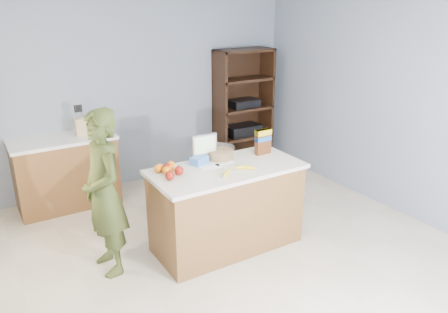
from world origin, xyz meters
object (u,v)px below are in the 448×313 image
person (104,193)px  tv (204,146)px  counter_peninsula (226,210)px  shelving_unit (242,110)px  cereal_box (263,140)px

person → tv: person is taller
person → counter_peninsula: bearing=74.5°
shelving_unit → person: 3.29m
tv → cereal_box: bearing=-14.6°
tv → counter_peninsula: bearing=-74.2°
tv → person: bearing=-176.6°
shelving_unit → cereal_box: (-1.00, -1.91, 0.20)m
person → cereal_box: (1.74, -0.10, 0.26)m
person → tv: bearing=89.1°
shelving_unit → tv: 2.40m
person → cereal_box: 1.77m
shelving_unit → cereal_box: bearing=-117.6°
shelving_unit → tv: size_ratio=6.38×
shelving_unit → tv: shelving_unit is taller
shelving_unit → cereal_box: shelving_unit is taller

